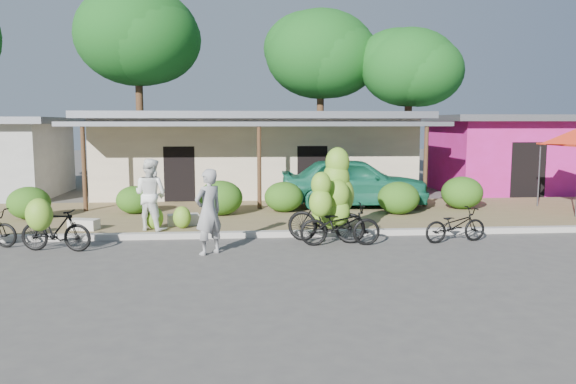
% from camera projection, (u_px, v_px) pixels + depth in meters
% --- Properties ---
extents(ground, '(100.00, 100.00, 0.00)m').
position_uv_depth(ground, '(269.00, 255.00, 12.54)').
color(ground, '#4A4745').
rests_on(ground, ground).
extents(sidewalk, '(60.00, 6.00, 0.12)m').
position_uv_depth(sidewalk, '(261.00, 216.00, 17.48)').
color(sidewalk, olive).
rests_on(sidewalk, ground).
extents(curb, '(60.00, 0.25, 0.15)m').
position_uv_depth(curb, '(265.00, 234.00, 14.51)').
color(curb, '#A8A399').
rests_on(curb, ground).
extents(shop_main, '(13.00, 8.50, 3.35)m').
position_uv_depth(shop_main, '(255.00, 152.00, 23.14)').
color(shop_main, beige).
rests_on(shop_main, ground).
extents(shop_pink, '(6.00, 6.00, 3.25)m').
position_uv_depth(shop_pink, '(500.00, 152.00, 24.09)').
color(shop_pink, '#C41E8B').
rests_on(shop_pink, ground).
extents(tree_far_center, '(5.99, 5.94, 9.46)m').
position_uv_depth(tree_far_center, '(134.00, 34.00, 27.11)').
color(tree_far_center, '#4C391E').
rests_on(tree_far_center, ground).
extents(tree_center_right, '(5.67, 5.59, 8.62)m').
position_uv_depth(tree_center_right, '(317.00, 53.00, 28.46)').
color(tree_center_right, '#4C391E').
rests_on(tree_center_right, ground).
extents(tree_near_right, '(4.81, 4.66, 7.45)m').
position_uv_depth(tree_near_right, '(405.00, 66.00, 26.92)').
color(tree_near_right, '#4C391E').
rests_on(tree_near_right, ground).
extents(hedge_0, '(1.23, 1.11, 0.96)m').
position_uv_depth(hedge_0, '(29.00, 203.00, 16.44)').
color(hedge_0, '#2A5B14').
rests_on(hedge_0, sidewalk).
extents(hedge_1, '(1.11, 1.00, 0.87)m').
position_uv_depth(hedge_1, '(134.00, 200.00, 17.45)').
color(hedge_1, '#2A5B14').
rests_on(hedge_1, sidewalk).
extents(hedge_2, '(1.37, 1.23, 1.07)m').
position_uv_depth(hedge_2, '(220.00, 198.00, 17.18)').
color(hedge_2, '#2A5B14').
rests_on(hedge_2, sidewalk).
extents(hedge_3, '(1.23, 1.11, 0.96)m').
position_uv_depth(hedge_3, '(284.00, 197.00, 17.81)').
color(hedge_3, '#2A5B14').
rests_on(hedge_3, sidewalk).
extents(hedge_4, '(1.30, 1.17, 1.01)m').
position_uv_depth(hedge_4, '(398.00, 198.00, 17.36)').
color(hedge_4, '#2A5B14').
rests_on(hedge_4, sidewalk).
extents(hedge_5, '(1.36, 1.23, 1.06)m').
position_uv_depth(hedge_5, '(462.00, 193.00, 18.45)').
color(hedge_5, '#2A5B14').
rests_on(hedge_5, sidewalk).
extents(bike_left, '(1.74, 1.28, 1.32)m').
position_uv_depth(bike_left, '(52.00, 227.00, 12.70)').
color(bike_left, black).
rests_on(bike_left, ground).
extents(bike_center, '(1.95, 1.24, 2.34)m').
position_uv_depth(bike_center, '(338.00, 206.00, 13.68)').
color(bike_center, black).
rests_on(bike_center, ground).
extents(bike_right, '(2.02, 1.44, 1.80)m').
position_uv_depth(bike_right, '(325.00, 215.00, 13.70)').
color(bike_right, black).
rests_on(bike_right, ground).
extents(bike_far_right, '(1.72, 0.88, 0.86)m').
position_uv_depth(bike_far_right, '(455.00, 225.00, 13.84)').
color(bike_far_right, black).
rests_on(bike_far_right, ground).
extents(loose_banana_a, '(0.48, 0.41, 0.61)m').
position_uv_depth(loose_banana_a, '(154.00, 218.00, 14.93)').
color(loose_banana_a, '#74AB2A').
rests_on(loose_banana_a, sidewalk).
extents(loose_banana_b, '(0.48, 0.41, 0.60)m').
position_uv_depth(loose_banana_b, '(182.00, 217.00, 15.03)').
color(loose_banana_b, '#74AB2A').
rests_on(loose_banana_b, sidewalk).
extents(loose_banana_c, '(0.51, 0.43, 0.63)m').
position_uv_depth(loose_banana_c, '(321.00, 213.00, 15.65)').
color(loose_banana_c, '#74AB2A').
rests_on(loose_banana_c, sidewalk).
extents(sack_near, '(0.91, 0.56, 0.30)m').
position_uv_depth(sack_near, '(183.00, 220.00, 15.55)').
color(sack_near, beige).
rests_on(sack_near, sidewalk).
extents(sack_far, '(0.82, 0.56, 0.28)m').
position_uv_depth(sack_far, '(84.00, 224.00, 14.87)').
color(sack_far, beige).
rests_on(sack_far, sidewalk).
extents(vendor, '(0.84, 0.81, 1.93)m').
position_uv_depth(vendor, '(208.00, 212.00, 12.51)').
color(vendor, gray).
rests_on(vendor, ground).
extents(bystander, '(1.15, 1.06, 1.90)m').
position_uv_depth(bystander, '(150.00, 194.00, 14.73)').
color(bystander, white).
rests_on(bystander, sidewalk).
extents(teal_van, '(5.09, 2.38, 1.69)m').
position_uv_depth(teal_van, '(354.00, 182.00, 18.82)').
color(teal_van, '#166549').
rests_on(teal_van, sidewalk).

